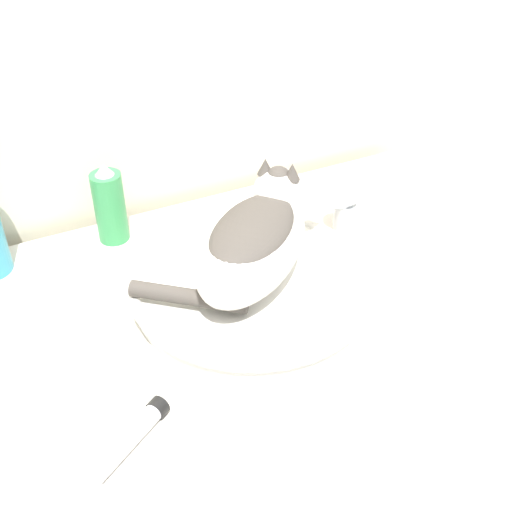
% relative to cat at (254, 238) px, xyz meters
% --- Properties ---
extents(wall_back, '(8.00, 0.05, 2.40)m').
position_rel_cat_xyz_m(wall_back, '(0.00, 0.39, 0.24)').
color(wall_back, beige).
rests_on(wall_back, ground_plane).
extents(vanity_counter, '(1.08, 0.60, 0.85)m').
position_rel_cat_xyz_m(vanity_counter, '(0.00, 0.03, -0.54)').
color(vanity_counter, beige).
rests_on(vanity_counter, ground_plane).
extents(sink_basin, '(0.43, 0.43, 0.05)m').
position_rel_cat_xyz_m(sink_basin, '(-0.01, -0.01, -0.09)').
color(sink_basin, silver).
rests_on(sink_basin, vanity_counter).
extents(cat, '(0.37, 0.32, 0.16)m').
position_rel_cat_xyz_m(cat, '(0.00, 0.00, 0.00)').
color(cat, silver).
rests_on(cat, sink_basin).
extents(faucet, '(0.16, 0.09, 0.15)m').
position_rel_cat_xyz_m(faucet, '(0.22, 0.08, -0.04)').
color(faucet, silver).
rests_on(faucet, vanity_counter).
extents(spray_bottle_trigger, '(0.06, 0.06, 0.16)m').
position_rel_cat_xyz_m(spray_bottle_trigger, '(-0.18, 0.27, -0.04)').
color(spray_bottle_trigger, '#338C4C').
rests_on(spray_bottle_trigger, vanity_counter).
extents(cream_tube, '(0.13, 0.10, 0.03)m').
position_rel_cat_xyz_m(cream_tube, '(-0.29, -0.22, -0.10)').
color(cream_tube, silver).
rests_on(cream_tube, vanity_counter).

